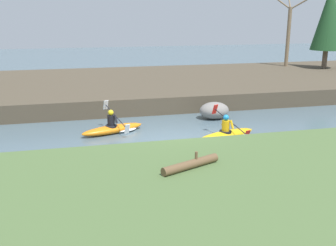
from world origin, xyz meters
TOP-DOWN VIEW (x-y plane):
  - ground_plane at (0.00, 0.00)m, footprint 90.00×90.00m
  - riverbank_near at (0.00, -5.77)m, footprint 44.00×7.09m
  - riverbank_far at (0.00, 9.64)m, footprint 44.00×11.88m
  - conifer_tree_mid_left at (14.64, 11.37)m, footprint 2.28×2.28m
  - bare_tree_mid_upstream at (12.54, 13.20)m, footprint 3.25×3.21m
  - kayaker_lead at (2.29, -0.53)m, footprint 2.74×2.01m
  - kayaker_middle at (-2.00, 1.32)m, footprint 2.74×2.00m
  - boulder_midstream at (2.79, 2.52)m, footprint 1.40×1.10m
  - driftwood_log at (-0.56, -4.81)m, footprint 1.80×0.96m

SIDE VIEW (x-z plane):
  - ground_plane at x=0.00m, z-range 0.00..0.00m
  - kayaker_lead at x=2.29m, z-range -0.40..0.80m
  - kayaker_middle at x=-2.00m, z-range -0.40..0.80m
  - riverbank_near at x=0.00m, z-range 0.00..0.70m
  - boulder_midstream at x=2.79m, z-range 0.00..0.79m
  - riverbank_far at x=0.00m, z-range 0.00..0.86m
  - driftwood_log at x=-0.56m, z-range 0.60..1.04m
  - bare_tree_mid_upstream at x=12.54m, z-range 0.69..6.56m
  - conifer_tree_mid_left at x=14.64m, z-range 1.51..7.70m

